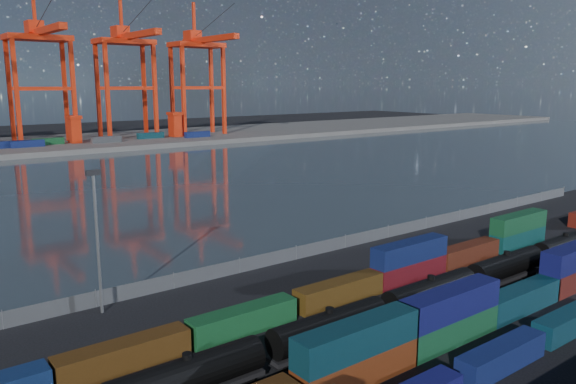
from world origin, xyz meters
TOP-DOWN VIEW (x-y plane):
  - ground at (0.00, 0.00)m, footprint 700.00×700.00m
  - harbor_water at (0.00, 105.00)m, footprint 700.00×700.00m
  - far_quay at (0.00, 210.00)m, footprint 700.00×70.00m
  - container_row_mid at (11.18, -2.93)m, footprint 129.51×2.66m
  - container_row_north at (5.22, 11.72)m, footprint 141.16×2.53m
  - tanker_string at (15.80, 3.36)m, footprint 138.06×3.02m
  - waterfront_fence at (-0.00, 28.00)m, footprint 160.12×0.12m
  - yard_light_mast at (-30.00, 26.00)m, footprint 1.60×0.40m
  - straddle_carriers at (-2.50, 200.00)m, footprint 140.00×7.00m

SIDE VIEW (x-z plane):
  - ground at x=0.00m, z-range 0.00..0.00m
  - harbor_water at x=0.00m, z-range 0.01..0.01m
  - far_quay at x=0.00m, z-range 0.00..2.00m
  - waterfront_fence at x=0.00m, z-range -0.10..2.10m
  - container_row_north at x=5.22m, z-range -0.90..4.50m
  - container_row_mid at x=11.18m, z-range -0.76..4.91m
  - tanker_string at x=15.80m, z-range 0.01..4.33m
  - straddle_carriers at x=-2.50m, z-range 2.27..13.37m
  - yard_light_mast at x=-30.00m, z-range 1.00..17.60m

